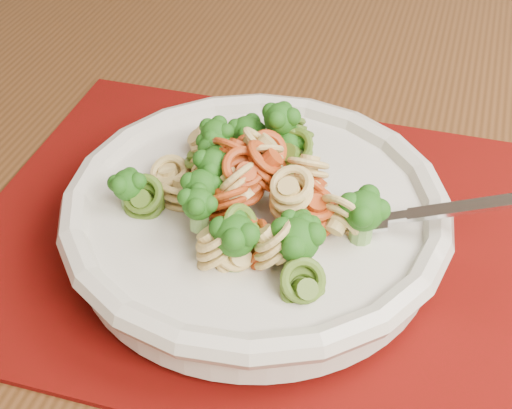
% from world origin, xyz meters
% --- Properties ---
extents(dining_table, '(1.46, 0.97, 0.71)m').
position_xyz_m(dining_table, '(-0.79, 0.45, 0.62)').
color(dining_table, '#553217').
rests_on(dining_table, ground).
extents(placemat, '(0.44, 0.35, 0.00)m').
position_xyz_m(placemat, '(-0.86, 0.32, 0.72)').
color(placemat, '#650406').
rests_on(placemat, dining_table).
extents(pasta_bowl, '(0.26, 0.26, 0.05)m').
position_xyz_m(pasta_bowl, '(-0.86, 0.31, 0.75)').
color(pasta_bowl, beige).
rests_on(pasta_bowl, placemat).
extents(pasta_broccoli_heap, '(0.22, 0.22, 0.06)m').
position_xyz_m(pasta_broccoli_heap, '(-0.86, 0.31, 0.76)').
color(pasta_broccoli_heap, '#E5BF71').
rests_on(pasta_broccoli_heap, pasta_bowl).
extents(fork, '(0.18, 0.05, 0.08)m').
position_xyz_m(fork, '(-0.78, 0.31, 0.76)').
color(fork, silver).
rests_on(fork, pasta_bowl).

